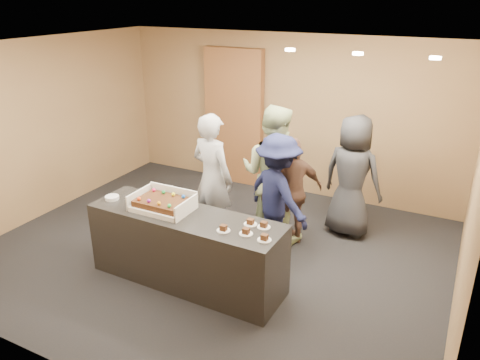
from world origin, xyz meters
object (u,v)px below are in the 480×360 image
(serving_counter, at_px, (187,248))
(plate_stack, at_px, (112,198))
(person_sage_man, at_px, (273,174))
(person_brown_extra, at_px, (292,192))
(person_dark_suit, at_px, (352,176))
(person_server_grey, at_px, (212,178))
(sheet_cake, at_px, (162,202))
(cake_box, at_px, (164,205))
(storage_cabinet, at_px, (234,117))
(person_navy_man, at_px, (278,195))

(serving_counter, bearing_deg, plate_stack, -176.19)
(person_sage_man, relative_size, person_brown_extra, 1.25)
(plate_stack, relative_size, person_dark_suit, 0.10)
(person_sage_man, bearing_deg, person_server_grey, 28.69)
(sheet_cake, distance_m, person_server_grey, 1.11)
(person_sage_man, bearing_deg, person_dark_suit, -148.72)
(cake_box, bearing_deg, person_server_grey, 88.18)
(serving_counter, relative_size, plate_stack, 13.95)
(person_server_grey, distance_m, person_brown_extra, 1.11)
(storage_cabinet, xyz_separation_m, person_server_grey, (0.75, -2.06, -0.30))
(plate_stack, height_order, person_dark_suit, person_dark_suit)
(storage_cabinet, relative_size, person_brown_extra, 1.58)
(cake_box, relative_size, person_dark_suit, 0.39)
(plate_stack, distance_m, person_sage_man, 2.17)
(sheet_cake, relative_size, person_brown_extra, 0.39)
(cake_box, bearing_deg, serving_counter, -4.72)
(person_brown_extra, distance_m, person_dark_suit, 0.92)
(serving_counter, bearing_deg, person_navy_man, 61.86)
(plate_stack, distance_m, person_navy_man, 2.12)
(cake_box, height_order, sheet_cake, cake_box)
(cake_box, bearing_deg, person_navy_man, 49.85)
(person_server_grey, height_order, person_brown_extra, person_server_grey)
(sheet_cake, distance_m, person_navy_man, 1.55)
(person_navy_man, bearing_deg, person_sage_man, -28.42)
(person_server_grey, bearing_deg, person_brown_extra, -148.41)
(sheet_cake, bearing_deg, storage_cabinet, 102.64)
(storage_cabinet, relative_size, person_sage_man, 1.26)
(person_server_grey, bearing_deg, person_navy_man, -163.19)
(serving_counter, height_order, storage_cabinet, storage_cabinet)
(storage_cabinet, distance_m, person_navy_man, 2.63)
(person_brown_extra, bearing_deg, cake_box, 6.21)
(cake_box, distance_m, person_brown_extra, 1.82)
(person_dark_suit, bearing_deg, serving_counter, 67.31)
(cake_box, height_order, person_navy_man, person_navy_man)
(sheet_cake, bearing_deg, person_server_grey, 88.20)
(plate_stack, distance_m, person_server_grey, 1.39)
(person_sage_man, bearing_deg, cake_box, 62.15)
(person_brown_extra, xyz_separation_m, person_dark_suit, (0.65, 0.65, 0.12))
(person_brown_extra, bearing_deg, serving_counter, 15.45)
(person_server_grey, relative_size, person_navy_man, 1.11)
(person_server_grey, distance_m, person_sage_man, 0.84)
(person_navy_man, bearing_deg, storage_cabinet, -21.21)
(plate_stack, xyz_separation_m, person_brown_extra, (1.81, 1.53, -0.15))
(person_dark_suit, bearing_deg, person_server_grey, 41.89)
(person_sage_man, height_order, person_navy_man, person_sage_man)
(person_server_grey, xyz_separation_m, person_navy_man, (0.95, 0.08, -0.09))
(storage_cabinet, bearing_deg, serving_counter, -72.09)
(sheet_cake, height_order, person_navy_man, person_navy_man)
(serving_counter, xyz_separation_m, person_brown_extra, (0.76, 1.48, 0.32))
(serving_counter, height_order, person_dark_suit, person_dark_suit)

